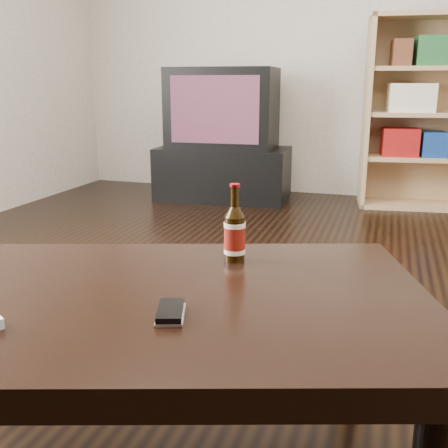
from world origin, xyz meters
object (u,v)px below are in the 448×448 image
(beer_bottle, at_px, (235,234))
(coffee_table, at_px, (143,320))
(tv_stand, at_px, (223,173))
(phone, at_px, (171,312))
(tv, at_px, (223,108))
(bookshelf, at_px, (415,110))

(beer_bottle, bearing_deg, coffee_table, -115.05)
(tv_stand, relative_size, coffee_table, 0.73)
(phone, bearing_deg, beer_bottle, 68.15)
(tv, xyz_separation_m, beer_bottle, (0.96, -2.92, -0.19))
(tv_stand, distance_m, beer_bottle, 3.09)
(coffee_table, xyz_separation_m, phone, (0.11, -0.09, 0.07))
(tv, xyz_separation_m, phone, (0.94, -3.30, -0.26))
(beer_bottle, distance_m, phone, 0.39)
(tv_stand, height_order, tv, tv)
(tv, distance_m, beer_bottle, 3.08)
(bookshelf, distance_m, beer_bottle, 3.17)
(tv_stand, relative_size, tv, 1.23)
(tv, height_order, bookshelf, bookshelf)
(tv_stand, bearing_deg, tv, -90.00)
(tv, relative_size, bookshelf, 0.61)
(bookshelf, bearing_deg, phone, -106.63)
(tv, bearing_deg, beer_bottle, -74.75)
(bookshelf, height_order, beer_bottle, bookshelf)
(coffee_table, bearing_deg, phone, -38.96)
(tv, bearing_deg, tv_stand, 90.00)
(beer_bottle, relative_size, phone, 1.77)
(coffee_table, relative_size, beer_bottle, 7.08)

